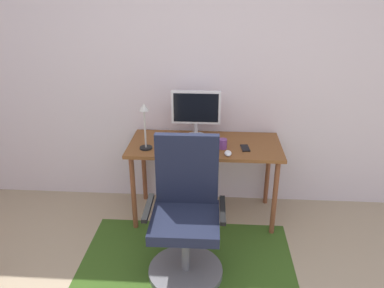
{
  "coord_description": "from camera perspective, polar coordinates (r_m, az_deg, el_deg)",
  "views": [
    {
      "loc": [
        0.19,
        -1.29,
        2.08
      ],
      "look_at": [
        0.0,
        1.57,
        0.85
      ],
      "focal_mm": 35.01,
      "sensor_mm": 36.0,
      "label": 1
    }
  ],
  "objects": [
    {
      "name": "desk_lamp",
      "position": [
        3.21,
        -7.24,
        3.52
      ],
      "size": [
        0.11,
        0.11,
        0.41
      ],
      "color": "black",
      "rests_on": "desk"
    },
    {
      "name": "coffee_cup",
      "position": [
        3.27,
        4.7,
        0.02
      ],
      "size": [
        0.08,
        0.08,
        0.09
      ],
      "primitive_type": "cylinder",
      "color": "#70397F",
      "rests_on": "desk"
    },
    {
      "name": "computer_mouse",
      "position": [
        3.16,
        5.51,
        -1.42
      ],
      "size": [
        0.06,
        0.1,
        0.03
      ],
      "primitive_type": "ellipsoid",
      "color": "white",
      "rests_on": "desk"
    },
    {
      "name": "area_rug",
      "position": [
        3.16,
        -0.82,
        -17.88
      ],
      "size": [
        1.71,
        1.16,
        0.01
      ],
      "primitive_type": "cube",
      "color": "#33541A",
      "rests_on": "ground"
    },
    {
      "name": "keyboard",
      "position": [
        3.18,
        0.12,
        -1.26
      ],
      "size": [
        0.43,
        0.13,
        0.02
      ],
      "primitive_type": "cube",
      "color": "black",
      "rests_on": "desk"
    },
    {
      "name": "office_chair",
      "position": [
        2.87,
        -0.94,
        -11.85
      ],
      "size": [
        0.58,
        0.57,
        1.08
      ],
      "rotation": [
        0.0,
        0.0,
        0.01
      ],
      "color": "slate",
      "rests_on": "ground"
    },
    {
      "name": "desk",
      "position": [
        3.41,
        1.95,
        -1.21
      ],
      "size": [
        1.37,
        0.63,
        0.75
      ],
      "color": "brown",
      "rests_on": "ground"
    },
    {
      "name": "wall_back",
      "position": [
        3.58,
        0.68,
        10.61
      ],
      "size": [
        6.0,
        0.1,
        2.6
      ],
      "primitive_type": "cube",
      "color": "silver",
      "rests_on": "ground"
    },
    {
      "name": "monitor",
      "position": [
        3.45,
        0.62,
        5.23
      ],
      "size": [
        0.45,
        0.18,
        0.44
      ],
      "color": "#B2B2B7",
      "rests_on": "desk"
    },
    {
      "name": "cell_phone",
      "position": [
        3.31,
        8.09,
        -0.61
      ],
      "size": [
        0.08,
        0.15,
        0.01
      ],
      "primitive_type": "cube",
      "rotation": [
        0.0,
        0.0,
        0.1
      ],
      "color": "black",
      "rests_on": "desk"
    }
  ]
}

